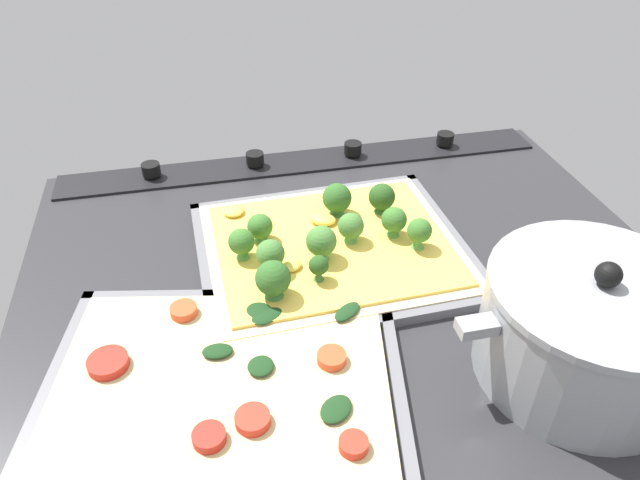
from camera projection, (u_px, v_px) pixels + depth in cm
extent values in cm
cube|color=#28282B|center=(356.00, 299.00, 70.84)|extent=(79.48, 70.19, 3.00)
cube|color=black|center=(305.00, 160.00, 94.52)|extent=(76.30, 7.00, 0.80)
cylinder|color=black|center=(445.00, 138.00, 97.89)|extent=(2.80, 2.80, 1.80)
cylinder|color=black|center=(353.00, 148.00, 95.13)|extent=(2.80, 2.80, 1.80)
cylinder|color=black|center=(255.00, 158.00, 92.36)|extent=(2.80, 2.80, 1.80)
cylinder|color=black|center=(151.00, 169.00, 89.60)|extent=(2.80, 2.80, 1.80)
cube|color=slate|center=(332.00, 253.00, 75.21)|extent=(34.44, 29.90, 0.50)
cube|color=slate|center=(307.00, 195.00, 85.72)|extent=(33.52, 2.32, 1.30)
cube|color=slate|center=(366.00, 325.00, 64.22)|extent=(33.52, 2.32, 1.30)
cube|color=slate|center=(450.00, 232.00, 78.19)|extent=(2.16, 28.82, 1.30)
cube|color=slate|center=(205.00, 271.00, 71.74)|extent=(2.16, 28.82, 1.30)
cube|color=beige|center=(332.00, 248.00, 74.76)|extent=(31.96, 27.42, 1.00)
cube|color=#EDC64C|center=(332.00, 244.00, 74.34)|extent=(29.39, 24.70, 0.40)
cone|color=#5B9F46|center=(418.00, 242.00, 73.11)|extent=(1.69, 1.69, 1.39)
sphere|color=#386B28|center=(419.00, 230.00, 72.01)|extent=(3.08, 3.08, 3.08)
cone|color=#5B9F46|center=(261.00, 237.00, 74.49)|extent=(1.78, 1.78, 0.86)
sphere|color=#386B28|center=(260.00, 226.00, 73.51)|extent=(3.23, 3.23, 3.23)
cone|color=#5B9F46|center=(393.00, 231.00, 75.23)|extent=(1.79, 1.79, 1.16)
sphere|color=#386B28|center=(394.00, 220.00, 74.16)|extent=(3.25, 3.25, 3.25)
cone|color=#427635|center=(381.00, 208.00, 79.67)|extent=(1.97, 1.97, 1.01)
sphere|color=#264C1C|center=(382.00, 197.00, 78.57)|extent=(3.58, 3.58, 3.58)
cone|color=#4D8B3F|center=(337.00, 210.00, 79.19)|extent=(2.15, 2.15, 1.05)
sphere|color=#2D5B23|center=(337.00, 198.00, 78.01)|extent=(3.91, 3.91, 3.91)
cone|color=#427635|center=(319.00, 275.00, 68.12)|extent=(1.28, 1.28, 1.24)
sphere|color=#264C1C|center=(319.00, 265.00, 67.23)|extent=(2.33, 2.33, 2.33)
cone|color=#68AD54|center=(350.00, 237.00, 74.25)|extent=(1.81, 1.81, 1.07)
sphere|color=#427533|center=(351.00, 226.00, 73.20)|extent=(3.29, 3.29, 3.29)
cone|color=#4D8B3F|center=(274.00, 292.00, 65.91)|extent=(2.20, 2.20, 1.06)
sphere|color=#2D5B23|center=(273.00, 278.00, 64.71)|extent=(4.00, 4.00, 4.00)
cone|color=#68AD54|center=(321.00, 254.00, 71.31)|extent=(2.04, 2.04, 1.23)
sphere|color=#427533|center=(321.00, 241.00, 70.12)|extent=(3.72, 3.72, 3.72)
cone|color=#5B9F46|center=(243.00, 253.00, 71.49)|extent=(1.75, 1.75, 1.20)
sphere|color=#386B28|center=(241.00, 241.00, 70.42)|extent=(3.19, 3.19, 3.19)
cone|color=#68AD54|center=(271.00, 266.00, 69.53)|extent=(1.86, 1.86, 1.18)
sphere|color=#427533|center=(270.00, 254.00, 68.42)|extent=(3.38, 3.38, 3.38)
ellipsoid|color=#EDC64C|center=(323.00, 219.00, 77.50)|extent=(4.25, 3.91, 1.20)
ellipsoid|color=#EDC64C|center=(234.00, 211.00, 79.29)|extent=(3.91, 3.92, 1.01)
ellipsoid|color=#EDC64C|center=(292.00, 266.00, 69.88)|extent=(3.18, 2.85, 0.91)
cube|color=slate|center=(223.00, 387.00, 57.89)|extent=(39.25, 33.00, 0.50)
cube|color=slate|center=(235.00, 297.00, 67.92)|extent=(34.26, 7.95, 1.30)
cube|color=slate|center=(393.00, 382.00, 57.94)|extent=(6.40, 26.46, 1.30)
cube|color=slate|center=(50.00, 387.00, 57.36)|extent=(6.40, 26.46, 1.30)
cube|color=#CDBA7E|center=(222.00, 382.00, 57.47)|extent=(36.43, 30.18, 0.90)
cylinder|color=#D14723|center=(332.00, 358.00, 58.76)|extent=(2.97, 2.97, 1.00)
cylinder|color=#B22319|center=(108.00, 363.00, 58.24)|extent=(4.05, 4.05, 1.00)
cylinder|color=red|center=(253.00, 419.00, 52.88)|extent=(3.24, 3.24, 1.00)
cylinder|color=#D14723|center=(184.00, 311.00, 64.27)|extent=(2.96, 2.96, 1.00)
cylinder|color=#B22319|center=(209.00, 437.00, 51.41)|extent=(3.00, 3.00, 1.00)
cylinder|color=red|center=(354.00, 444.00, 50.80)|extent=(2.62, 2.62, 1.00)
ellipsoid|color=#193819|center=(347.00, 311.00, 64.30)|extent=(4.09, 3.71, 0.60)
ellipsoid|color=#193819|center=(218.00, 351.00, 59.64)|extent=(3.32, 2.36, 0.60)
ellipsoid|color=#193819|center=(267.00, 316.00, 63.70)|extent=(4.33, 3.38, 0.60)
ellipsoid|color=#193819|center=(259.00, 311.00, 64.34)|extent=(4.11, 4.04, 0.60)
ellipsoid|color=#193819|center=(261.00, 366.00, 58.04)|extent=(3.42, 3.50, 0.60)
ellipsoid|color=#193819|center=(336.00, 409.00, 53.91)|extent=(4.35, 4.30, 0.60)
cylinder|color=gray|center=(587.00, 332.00, 56.98)|extent=(20.38, 20.38, 10.49)
cylinder|color=gray|center=(603.00, 288.00, 53.62)|extent=(20.79, 20.79, 0.80)
sphere|color=black|center=(609.00, 275.00, 52.67)|extent=(2.40, 2.40, 2.40)
cube|color=gray|center=(477.00, 326.00, 52.90)|extent=(3.60, 2.00, 1.20)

